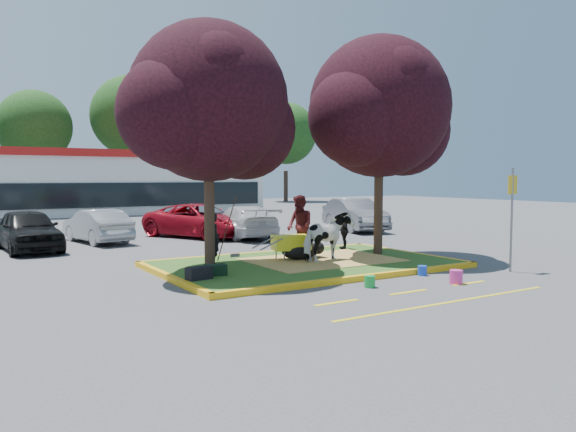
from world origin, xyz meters
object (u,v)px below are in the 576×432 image
car_silver (97,226)px  handler (214,239)px  wheelbarrow (292,243)px  calf (301,250)px  bucket_pink (456,277)px  car_black (28,230)px  sign_post (512,207)px  bucket_blue (422,271)px  bucket_green (370,282)px  cow (328,237)px

car_silver → handler: bearing=88.7°
wheelbarrow → calf: bearing=-2.2°
calf → bucket_pink: 4.79m
car_silver → wheelbarrow: bearing=102.6°
handler → bucket_pink: size_ratio=4.26×
handler → car_black: handler is taller
sign_post → bucket_blue: 3.08m
handler → bucket_pink: handler is taller
wheelbarrow → bucket_blue: size_ratio=7.48×
sign_post → bucket_green: size_ratio=10.21×
cow → car_silver: cow is taller
handler → wheelbarrow: size_ratio=0.75×
calf → car_silver: 9.63m
handler → bucket_green: size_ratio=5.21×
calf → car_silver: (-3.82, 8.84, 0.24)m
cow → car_black: bearing=23.5°
bucket_green → bucket_pink: bearing=-20.4°
bucket_green → car_black: bearing=117.6°
bucket_green → car_black: 12.79m
cow → sign_post: (3.74, -3.33, 0.91)m
sign_post → car_black: sign_post is taller
cow → car_black: cow is taller
calf → bucket_green: (-0.51, -3.76, -0.28)m
calf → bucket_blue: size_ratio=4.82×
calf → bucket_blue: (1.71, -3.25, -0.29)m
handler → bucket_blue: handler is taller
wheelbarrow → sign_post: (4.44, -4.17, 1.12)m
wheelbarrow → bucket_blue: bearing=-46.0°
handler → car_black: size_ratio=0.33×
handler → sign_post: bearing=-121.3°
bucket_green → car_silver: size_ratio=0.07×
bucket_blue → car_silver: (-5.52, 12.09, 0.53)m
handler → bucket_blue: (4.32, -3.63, -0.74)m
wheelbarrow → cow: bearing=-36.9°
wheelbarrow → sign_post: 6.20m
bucket_blue → car_black: car_black is taller
sign_post → car_silver: sign_post is taller
sign_post → bucket_green: bearing=171.1°
bucket_green → wheelbarrow: bearing=86.4°
handler → sign_post: (6.79, -4.48, 0.90)m
handler → cow: bearing=-108.5°
sign_post → car_black: bearing=127.5°
cow → bucket_green: cow is taller
calf → bucket_green: calf is taller
bucket_green → calf: bearing=82.3°
cow → car_black: 10.80m
wheelbarrow → bucket_green: 3.88m
calf → handler: size_ratio=0.86×
cow → bucket_green: size_ratio=6.10×
handler → sign_post: 8.18m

